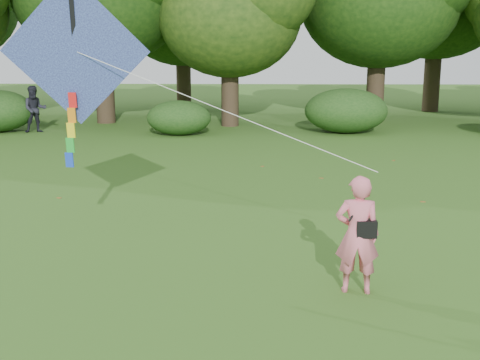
{
  "coord_description": "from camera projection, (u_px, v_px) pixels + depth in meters",
  "views": [
    {
      "loc": [
        -0.85,
        -7.64,
        3.68
      ],
      "look_at": [
        -1.09,
        2.0,
        1.5
      ],
      "focal_mm": 45.0,
      "sensor_mm": 36.0,
      "label": 1
    }
  ],
  "objects": [
    {
      "name": "ground",
      "position": [
        316.0,
        319.0,
        8.24
      ],
      "size": [
        100.0,
        100.0,
        0.0
      ],
      "primitive_type": "plane",
      "color": "#265114",
      "rests_on": "ground"
    },
    {
      "name": "man_kite_flyer",
      "position": [
        357.0,
        235.0,
        8.97
      ],
      "size": [
        0.7,
        0.5,
        1.81
      ],
      "primitive_type": "imported",
      "rotation": [
        0.0,
        0.0,
        3.04
      ],
      "color": "#E16A7E",
      "rests_on": "ground"
    },
    {
      "name": "bystander_left",
      "position": [
        35.0,
        109.0,
        25.47
      ],
      "size": [
        1.17,
        1.05,
        1.98
      ],
      "primitive_type": "imported",
      "rotation": [
        0.0,
        0.0,
        0.38
      ],
      "color": "#21212C",
      "rests_on": "ground"
    },
    {
      "name": "crossbody_bag",
      "position": [
        366.0,
        228.0,
        8.91
      ],
      "size": [
        0.43,
        0.2,
        0.71
      ],
      "color": "black",
      "rests_on": "ground"
    },
    {
      "name": "flying_kite",
      "position": [
        76.0,
        54.0,
        10.04
      ],
      "size": [
        6.06,
        1.94,
        3.23
      ],
      "color": "#2767A9",
      "rests_on": "ground"
    },
    {
      "name": "tree_line",
      "position": [
        307.0,
        4.0,
        29.27
      ],
      "size": [
        54.7,
        15.3,
        9.48
      ],
      "color": "#3A2D1E",
      "rests_on": "ground"
    },
    {
      "name": "shrub_band",
      "position": [
        258.0,
        113.0,
        25.23
      ],
      "size": [
        39.15,
        3.22,
        1.88
      ],
      "color": "#264919",
      "rests_on": "ground"
    },
    {
      "name": "fallen_leaves",
      "position": [
        307.0,
        230.0,
        12.19
      ],
      "size": [
        9.44,
        14.83,
        0.01
      ],
      "color": "brown",
      "rests_on": "ground"
    }
  ]
}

